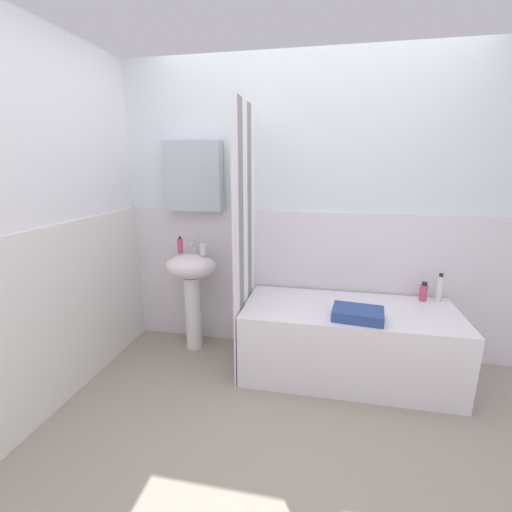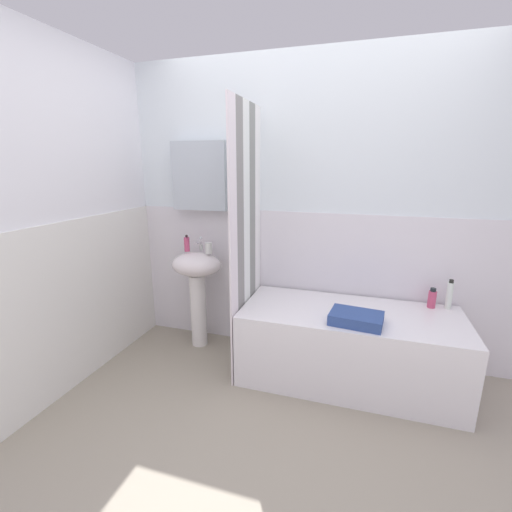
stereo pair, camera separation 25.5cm
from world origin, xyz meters
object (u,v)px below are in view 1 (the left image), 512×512
(sink, at_px, (192,281))
(soap_dispenser, at_px, (180,246))
(lotion_bottle, at_px, (439,288))
(bathtub, at_px, (347,341))
(toothbrush_cup, at_px, (204,249))
(towel_folded, at_px, (358,314))
(conditioner_bottle, at_px, (423,292))

(sink, xyz_separation_m, soap_dispenser, (-0.10, 0.04, 0.29))
(soap_dispenser, bearing_deg, lotion_bottle, 2.22)
(sink, distance_m, soap_dispenser, 0.31)
(bathtub, relative_size, lotion_bottle, 6.94)
(toothbrush_cup, relative_size, bathtub, 0.06)
(bathtub, xyz_separation_m, towel_folded, (0.04, -0.18, 0.31))
(conditioner_bottle, bearing_deg, toothbrush_cup, -177.16)
(toothbrush_cup, relative_size, lotion_bottle, 0.42)
(sink, height_order, soap_dispenser, soap_dispenser)
(lotion_bottle, relative_size, conditioner_bottle, 1.49)
(soap_dispenser, relative_size, lotion_bottle, 0.65)
(soap_dispenser, bearing_deg, sink, -19.93)
(soap_dispenser, height_order, toothbrush_cup, soap_dispenser)
(bathtub, relative_size, towel_folded, 4.61)
(conditioner_bottle, bearing_deg, bathtub, -155.37)
(soap_dispenser, bearing_deg, toothbrush_cup, -4.85)
(sink, relative_size, toothbrush_cup, 9.10)
(sink, xyz_separation_m, toothbrush_cup, (0.11, 0.02, 0.27))
(bathtub, xyz_separation_m, lotion_bottle, (0.68, 0.27, 0.38))
(bathtub, xyz_separation_m, conditioner_bottle, (0.56, 0.26, 0.34))
(lotion_bottle, bearing_deg, soap_dispenser, -177.78)
(towel_folded, bearing_deg, toothbrush_cup, 163.78)
(soap_dispenser, relative_size, conditioner_bottle, 0.97)
(towel_folded, bearing_deg, conditioner_bottle, 40.27)
(soap_dispenser, bearing_deg, towel_folded, -14.59)
(toothbrush_cup, relative_size, towel_folded, 0.28)
(soap_dispenser, distance_m, towel_folded, 1.52)
(toothbrush_cup, height_order, towel_folded, toothbrush_cup)
(bathtub, distance_m, towel_folded, 0.36)
(toothbrush_cup, height_order, lotion_bottle, toothbrush_cup)
(sink, bearing_deg, towel_folded, -14.18)
(bathtub, bearing_deg, towel_folded, -77.52)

